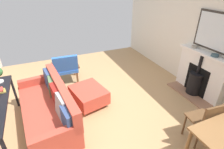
{
  "coord_description": "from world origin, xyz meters",
  "views": [
    {
      "loc": [
        0.62,
        2.84,
        2.46
      ],
      "look_at": [
        -0.66,
        -0.11,
        0.69
      ],
      "focal_mm": 28.11,
      "sensor_mm": 36.0,
      "label": 1
    }
  ],
  "objects_px": {
    "fireplace": "(199,76)",
    "dining_chair_near_fireplace": "(206,120)",
    "mantel_bowl_near": "(194,47)",
    "armchair_accent": "(65,67)",
    "mantel_bowl_far": "(215,55)",
    "sofa": "(50,108)",
    "ottoman": "(89,95)"
  },
  "relations": [
    {
      "from": "fireplace",
      "to": "mantel_bowl_near",
      "type": "distance_m",
      "value": 0.7
    },
    {
      "from": "armchair_accent",
      "to": "mantel_bowl_near",
      "type": "bearing_deg",
      "value": 153.17
    },
    {
      "from": "mantel_bowl_near",
      "to": "sofa",
      "type": "distance_m",
      "value": 3.4
    },
    {
      "from": "fireplace",
      "to": "sofa",
      "type": "bearing_deg",
      "value": -5.72
    },
    {
      "from": "dining_chair_near_fireplace",
      "to": "armchair_accent",
      "type": "bearing_deg",
      "value": -59.77
    },
    {
      "from": "mantel_bowl_near",
      "to": "dining_chair_near_fireplace",
      "type": "relative_size",
      "value": 0.14
    },
    {
      "from": "mantel_bowl_far",
      "to": "ottoman",
      "type": "height_order",
      "value": "mantel_bowl_far"
    },
    {
      "from": "mantel_bowl_far",
      "to": "armchair_accent",
      "type": "relative_size",
      "value": 0.18
    },
    {
      "from": "mantel_bowl_near",
      "to": "ottoman",
      "type": "distance_m",
      "value": 2.65
    },
    {
      "from": "fireplace",
      "to": "ottoman",
      "type": "distance_m",
      "value": 2.58
    },
    {
      "from": "sofa",
      "to": "ottoman",
      "type": "height_order",
      "value": "sofa"
    },
    {
      "from": "fireplace",
      "to": "dining_chair_near_fireplace",
      "type": "height_order",
      "value": "fireplace"
    },
    {
      "from": "mantel_bowl_near",
      "to": "mantel_bowl_far",
      "type": "distance_m",
      "value": 0.55
    },
    {
      "from": "sofa",
      "to": "dining_chair_near_fireplace",
      "type": "bearing_deg",
      "value": 146.58
    },
    {
      "from": "mantel_bowl_near",
      "to": "armchair_accent",
      "type": "distance_m",
      "value": 3.16
    },
    {
      "from": "mantel_bowl_far",
      "to": "dining_chair_near_fireplace",
      "type": "distance_m",
      "value": 1.54
    },
    {
      "from": "mantel_bowl_far",
      "to": "sofa",
      "type": "relative_size",
      "value": 0.08
    },
    {
      "from": "mantel_bowl_near",
      "to": "dining_chair_near_fireplace",
      "type": "distance_m",
      "value": 1.92
    },
    {
      "from": "armchair_accent",
      "to": "dining_chair_near_fireplace",
      "type": "relative_size",
      "value": 0.98
    },
    {
      "from": "mantel_bowl_near",
      "to": "mantel_bowl_far",
      "type": "bearing_deg",
      "value": 90.0
    },
    {
      "from": "ottoman",
      "to": "mantel_bowl_far",
      "type": "bearing_deg",
      "value": 161.13
    },
    {
      "from": "mantel_bowl_far",
      "to": "armchair_accent",
      "type": "bearing_deg",
      "value": -35.18
    },
    {
      "from": "fireplace",
      "to": "ottoman",
      "type": "relative_size",
      "value": 1.47
    },
    {
      "from": "fireplace",
      "to": "mantel_bowl_far",
      "type": "relative_size",
      "value": 8.77
    },
    {
      "from": "mantel_bowl_far",
      "to": "ottoman",
      "type": "xyz_separation_m",
      "value": [
        2.5,
        -0.85,
        -0.84
      ]
    },
    {
      "from": "mantel_bowl_near",
      "to": "armchair_accent",
      "type": "bearing_deg",
      "value": -26.83
    },
    {
      "from": "sofa",
      "to": "ottoman",
      "type": "bearing_deg",
      "value": -160.0
    },
    {
      "from": "mantel_bowl_far",
      "to": "dining_chair_near_fireplace",
      "type": "xyz_separation_m",
      "value": [
        1.1,
        0.92,
        -0.56
      ]
    },
    {
      "from": "armchair_accent",
      "to": "mantel_bowl_far",
      "type": "bearing_deg",
      "value": 144.82
    },
    {
      "from": "mantel_bowl_far",
      "to": "armchair_accent",
      "type": "height_order",
      "value": "mantel_bowl_far"
    },
    {
      "from": "mantel_bowl_near",
      "to": "armchair_accent",
      "type": "height_order",
      "value": "mantel_bowl_near"
    },
    {
      "from": "sofa",
      "to": "dining_chair_near_fireplace",
      "type": "distance_m",
      "value": 2.68
    }
  ]
}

